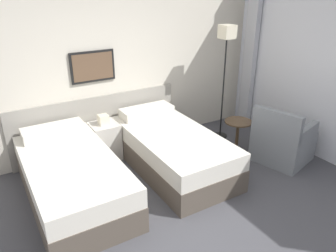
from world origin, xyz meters
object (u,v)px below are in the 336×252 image
object	(u,v)px
floor_lamp	(226,48)
side_table	(238,131)
bed_near_window	(172,149)
nightstand	(105,140)
bed_near_door	(72,178)
armchair	(282,142)

from	to	relation	value
floor_lamp	side_table	world-z (taller)	floor_lamp
bed_near_window	nightstand	xyz separation A→B (m)	(-0.71, 0.75, 0.00)
nightstand	bed_near_door	bearing A→B (deg)	-133.40
bed_near_door	nightstand	xyz separation A→B (m)	(0.71, 0.75, 0.00)
bed_near_window	armchair	size ratio (longest dim) A/B	2.27
bed_near_window	floor_lamp	world-z (taller)	floor_lamp
nightstand	side_table	size ratio (longest dim) A/B	1.30
bed_near_door	nightstand	bearing A→B (deg)	46.60
floor_lamp	nightstand	bearing A→B (deg)	171.45
floor_lamp	armchair	size ratio (longest dim) A/B	2.11
armchair	bed_near_door	bearing A→B (deg)	62.52
bed_near_door	bed_near_window	bearing A→B (deg)	0.00
bed_near_door	armchair	distance (m)	2.99
nightstand	bed_near_window	bearing A→B (deg)	-46.60
bed_near_door	nightstand	distance (m)	1.03
side_table	armchair	distance (m)	0.66
side_table	bed_near_door	bearing A→B (deg)	176.83
nightstand	armchair	distance (m)	2.62
bed_near_window	floor_lamp	size ratio (longest dim) A/B	1.08
bed_near_window	armchair	distance (m)	1.64
side_table	floor_lamp	bearing A→B (deg)	74.33
bed_near_window	side_table	distance (m)	1.10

